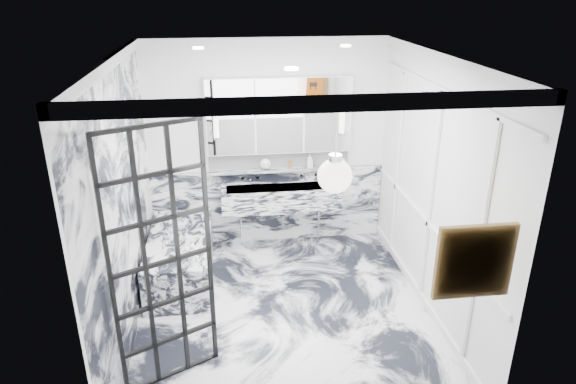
{
  "coord_description": "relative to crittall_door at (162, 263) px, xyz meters",
  "views": [
    {
      "loc": [
        -0.56,
        -4.78,
        3.44
      ],
      "look_at": [
        0.11,
        0.5,
        1.24
      ],
      "focal_mm": 32.0,
      "sensor_mm": 36.0,
      "label": 1
    }
  ],
  "objects": [
    {
      "name": "floor",
      "position": [
        1.15,
        0.85,
        -1.21
      ],
      "size": [
        3.6,
        3.6,
        0.0
      ],
      "primitive_type": "plane",
      "color": "silver",
      "rests_on": "ground"
    },
    {
      "name": "wall_front",
      "position": [
        1.15,
        -0.95,
        0.19
      ],
      "size": [
        3.6,
        0.0,
        3.6
      ],
      "primitive_type": "plane",
      "rotation": [
        -1.57,
        0.0,
        0.0
      ],
      "color": "white",
      "rests_on": "floor"
    },
    {
      "name": "pendant_light",
      "position": [
        1.39,
        -0.41,
        0.88
      ],
      "size": [
        0.26,
        0.26,
        0.26
      ],
      "primitive_type": "sphere",
      "color": "white",
      "rests_on": "ceiling"
    },
    {
      "name": "soap_bottle_c",
      "position": [
        2.15,
        2.56,
        -0.03
      ],
      "size": [
        0.14,
        0.14,
        0.16
      ],
      "primitive_type": "imported",
      "rotation": [
        0.0,
        0.0,
        0.09
      ],
      "color": "silver",
      "rests_on": "ledge"
    },
    {
      "name": "sconce_left",
      "position": [
        0.48,
        2.48,
        0.57
      ],
      "size": [
        0.07,
        0.07,
        0.4
      ],
      "primitive_type": "cylinder",
      "color": "white",
      "rests_on": "mirror_cabinet"
    },
    {
      "name": "amber_bottle",
      "position": [
        1.44,
        2.56,
        -0.07
      ],
      "size": [
        0.04,
        0.04,
        0.1
      ],
      "primitive_type": "cylinder",
      "color": "#8C5919",
      "rests_on": "ledge"
    },
    {
      "name": "mirror_cabinet",
      "position": [
        1.3,
        2.58,
        0.61
      ],
      "size": [
        1.9,
        0.16,
        1.0
      ],
      "primitive_type": "cube",
      "color": "white",
      "rests_on": "wall_back"
    },
    {
      "name": "ceiling",
      "position": [
        1.15,
        0.85,
        1.59
      ],
      "size": [
        3.6,
        3.6,
        0.0
      ],
      "primitive_type": "plane",
      "rotation": [
        3.14,
        0.0,
        0.0
      ],
      "color": "white",
      "rests_on": "wall_back"
    },
    {
      "name": "sconce_right",
      "position": [
        2.12,
        2.48,
        0.57
      ],
      "size": [
        0.07,
        0.07,
        0.4
      ],
      "primitive_type": "cylinder",
      "color": "white",
      "rests_on": "mirror_cabinet"
    },
    {
      "name": "face_pot",
      "position": [
        1.11,
        2.56,
        -0.04
      ],
      "size": [
        0.15,
        0.15,
        0.15
      ],
      "primitive_type": "sphere",
      "color": "white",
      "rests_on": "ledge"
    },
    {
      "name": "panel_molding",
      "position": [
        2.73,
        0.85,
        0.09
      ],
      "size": [
        0.03,
        3.4,
        2.3
      ],
      "primitive_type": "cube",
      "color": "white",
      "rests_on": "floor"
    },
    {
      "name": "wall_right",
      "position": [
        2.75,
        0.85,
        0.19
      ],
      "size": [
        0.0,
        3.6,
        3.6
      ],
      "primitive_type": "plane",
      "rotation": [
        1.57,
        0.0,
        -1.57
      ],
      "color": "white",
      "rests_on": "floor"
    },
    {
      "name": "soap_bottle_a",
      "position": [
        1.71,
        2.56,
        -0.01
      ],
      "size": [
        0.1,
        0.1,
        0.2
      ],
      "primitive_type": "imported",
      "rotation": [
        0.0,
        0.0,
        -0.41
      ],
      "color": "#8C5919",
      "rests_on": "ledge"
    },
    {
      "name": "subway_tile",
      "position": [
        1.3,
        2.63,
        -0.0
      ],
      "size": [
        1.9,
        0.03,
        0.23
      ],
      "primitive_type": "cube",
      "color": "white",
      "rests_on": "wall_back"
    },
    {
      "name": "wall_left",
      "position": [
        -0.45,
        0.85,
        0.19
      ],
      "size": [
        0.0,
        3.6,
        3.6
      ],
      "primitive_type": "plane",
      "rotation": [
        1.57,
        0.0,
        1.57
      ],
      "color": "white",
      "rests_on": "floor"
    },
    {
      "name": "trough_sink",
      "position": [
        1.3,
        2.41,
        -0.48
      ],
      "size": [
        1.6,
        0.45,
        0.3
      ],
      "primitive_type": "cube",
      "color": "silver",
      "rests_on": "wall_back"
    },
    {
      "name": "artwork",
      "position": [
        2.33,
        -0.91,
        0.36
      ],
      "size": [
        0.48,
        0.05,
        0.48
      ],
      "primitive_type": "cube",
      "color": "#C95114",
      "rests_on": "wall_front"
    },
    {
      "name": "marble_clad_back",
      "position": [
        1.15,
        2.63,
        -0.68
      ],
      "size": [
        3.18,
        0.05,
        1.05
      ],
      "primitive_type": "cube",
      "color": "silver",
      "rests_on": "floor"
    },
    {
      "name": "crittall_door",
      "position": [
        0.0,
        0.0,
        0.0
      ],
      "size": [
        0.8,
        0.43,
        2.41
      ],
      "primitive_type": null,
      "rotation": [
        0.0,
        0.0,
        0.47
      ],
      "color": "black",
      "rests_on": "floor"
    },
    {
      "name": "ledge",
      "position": [
        1.3,
        2.57,
        -0.14
      ],
      "size": [
        1.9,
        0.14,
        0.04
      ],
      "primitive_type": "cube",
      "color": "silver",
      "rests_on": "wall_back"
    },
    {
      "name": "flower_vase",
      "position": [
        0.16,
        1.05,
        -0.6
      ],
      "size": [
        0.08,
        0.08,
        0.12
      ],
      "primitive_type": "cylinder",
      "color": "silver",
      "rests_on": "bathtub"
    },
    {
      "name": "bathtub",
      "position": [
        -0.03,
        1.75,
        -0.93
      ],
      "size": [
        0.75,
        1.65,
        0.55
      ],
      "primitive_type": "cube",
      "color": "silver",
      "rests_on": "floor"
    },
    {
      "name": "soap_bottle_b",
      "position": [
        1.71,
        2.56,
        -0.03
      ],
      "size": [
        0.09,
        0.09,
        0.17
      ],
      "primitive_type": "imported",
      "rotation": [
        0.0,
        0.0,
        -0.15
      ],
      "color": "#4C4C51",
      "rests_on": "ledge"
    },
    {
      "name": "marble_clad_left",
      "position": [
        -0.44,
        0.85,
        0.13
      ],
      "size": [
        0.02,
        3.56,
        2.68
      ],
      "primitive_type": "cube",
      "color": "silver",
      "rests_on": "floor"
    },
    {
      "name": "wall_back",
      "position": [
        1.15,
        2.65,
        0.19
      ],
      "size": [
        3.6,
        0.0,
        3.6
      ],
      "primitive_type": "plane",
      "rotation": [
        1.57,
        0.0,
        0.0
      ],
      "color": "white",
      "rests_on": "floor"
    }
  ]
}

